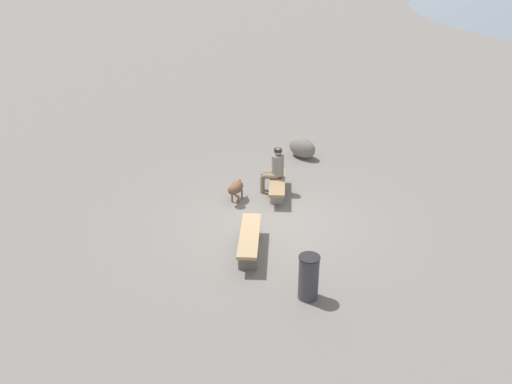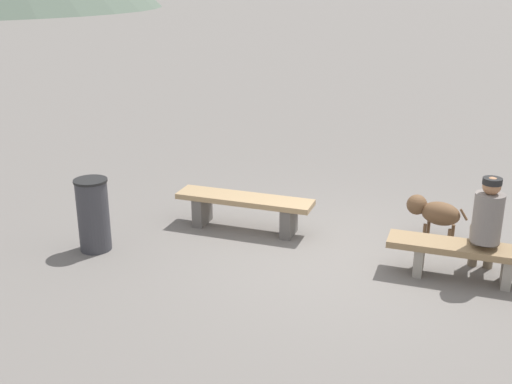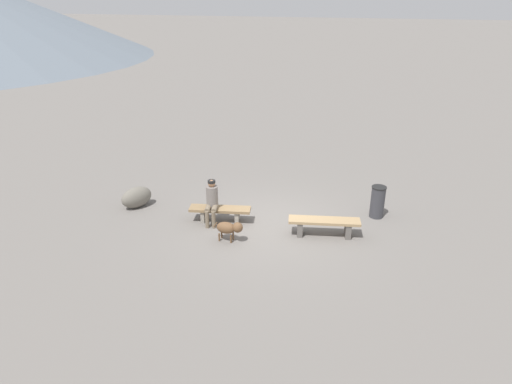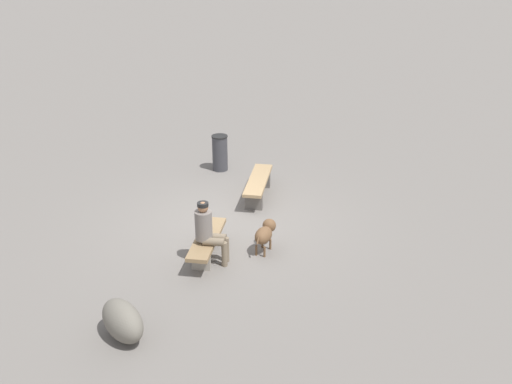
# 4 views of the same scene
# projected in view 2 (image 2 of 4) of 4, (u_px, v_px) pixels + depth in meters

# --- Properties ---
(ground) EXTENTS (210.00, 210.00, 0.06)m
(ground) POSITION_uv_depth(u_px,v_px,m) (339.00, 259.00, 7.82)
(ground) COLOR slate
(bench_left) EXTENTS (1.92, 0.75, 0.47)m
(bench_left) POSITION_uv_depth(u_px,v_px,m) (244.00, 206.00, 8.55)
(bench_left) COLOR #605B56
(bench_left) RESTS_ON ground
(bench_right) EXTENTS (1.75, 0.71, 0.42)m
(bench_right) POSITION_uv_depth(u_px,v_px,m) (463.00, 253.00, 7.18)
(bench_right) COLOR gray
(bench_right) RESTS_ON ground
(seated_person) EXTENTS (0.40, 0.63, 1.25)m
(seated_person) POSITION_uv_depth(u_px,v_px,m) (487.00, 221.00, 7.06)
(seated_person) COLOR slate
(seated_person) RESTS_ON ground
(dog) EXTENTS (0.81, 0.33, 0.57)m
(dog) POSITION_uv_depth(u_px,v_px,m) (434.00, 211.00, 8.23)
(dog) COLOR brown
(dog) RESTS_ON ground
(trash_bin) EXTENTS (0.42, 0.42, 0.93)m
(trash_bin) POSITION_uv_depth(u_px,v_px,m) (93.00, 215.00, 7.88)
(trash_bin) COLOR #38383D
(trash_bin) RESTS_ON ground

